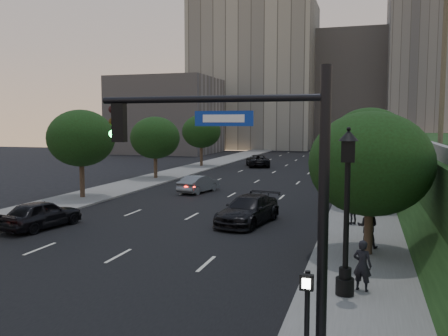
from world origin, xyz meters
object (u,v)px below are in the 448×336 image
(sedan_near_right, at_px, (248,210))
(sedan_near_left, at_px, (42,214))
(pedestrian_c, at_px, (353,210))
(traffic_signal_mast, at_px, (275,214))
(pedestrian_a, at_px, (362,265))
(sedan_far_left, at_px, (258,161))
(sedan_far_right, at_px, (326,170))
(pedestrian_b, at_px, (368,226))
(street_lamp, at_px, (346,220))
(sedan_mid_left, at_px, (199,184))

(sedan_near_right, bearing_deg, sedan_near_left, -147.11)
(pedestrian_c, bearing_deg, traffic_signal_mast, 52.84)
(pedestrian_a, bearing_deg, sedan_far_left, -54.79)
(sedan_far_left, xyz_separation_m, sedan_near_right, (7.13, -34.21, 0.01))
(sedan_far_right, relative_size, pedestrian_c, 2.82)
(traffic_signal_mast, bearing_deg, pedestrian_b, 79.36)
(sedan_near_right, xyz_separation_m, pedestrian_a, (6.31, -9.75, 0.21))
(street_lamp, xyz_separation_m, pedestrian_a, (0.53, 0.56, -1.62))
(sedan_mid_left, xyz_separation_m, sedan_far_left, (-0.37, 23.65, 0.07))
(sedan_near_left, height_order, pedestrian_b, pedestrian_b)
(sedan_near_left, xyz_separation_m, sedan_mid_left, (3.71, 14.95, -0.07))
(pedestrian_b, xyz_separation_m, pedestrian_c, (-0.74, 4.82, -0.16))
(sedan_mid_left, distance_m, sedan_far_right, 16.55)
(traffic_signal_mast, height_order, sedan_mid_left, traffic_signal_mast)
(sedan_far_right, bearing_deg, street_lamp, -98.87)
(traffic_signal_mast, bearing_deg, pedestrian_c, 85.09)
(sedan_near_left, relative_size, sedan_far_right, 1.04)
(street_lamp, distance_m, pedestrian_c, 11.29)
(sedan_near_left, distance_m, sedan_near_right, 11.35)
(sedan_near_right, xyz_separation_m, pedestrian_b, (6.49, -3.97, 0.31))
(street_lamp, distance_m, sedan_near_right, 11.96)
(sedan_far_right, bearing_deg, sedan_near_left, -128.58)
(street_lamp, height_order, pedestrian_a, street_lamp)
(sedan_near_left, xyz_separation_m, sedan_far_right, (12.90, 28.72, -0.03))
(street_lamp, relative_size, sedan_far_left, 0.99)
(street_lamp, xyz_separation_m, pedestrian_c, (-0.03, 11.16, -1.69))
(traffic_signal_mast, relative_size, sedan_near_right, 1.27)
(sedan_near_right, height_order, sedan_far_right, sedan_near_right)
(sedan_near_right, relative_size, pedestrian_a, 3.19)
(sedan_near_right, relative_size, pedestrian_b, 2.87)
(traffic_signal_mast, relative_size, sedan_mid_left, 1.60)
(street_lamp, bearing_deg, sedan_mid_left, 121.00)
(sedan_mid_left, bearing_deg, street_lamp, 133.61)
(sedan_far_right, bearing_deg, sedan_near_right, -110.09)
(street_lamp, xyz_separation_m, sedan_mid_left, (-12.54, 20.87, -1.91))
(traffic_signal_mast, height_order, sedan_far_left, traffic_signal_mast)
(sedan_near_right, bearing_deg, pedestrian_a, -46.96)
(traffic_signal_mast, bearing_deg, sedan_far_left, 103.06)
(traffic_signal_mast, height_order, sedan_far_right, traffic_signal_mast)
(traffic_signal_mast, relative_size, pedestrian_a, 4.07)
(pedestrian_c, bearing_deg, pedestrian_a, 60.78)
(traffic_signal_mast, xyz_separation_m, sedan_mid_left, (-11.12, 25.87, -2.95))
(sedan_far_left, relative_size, sedan_far_right, 1.26)
(traffic_signal_mast, xyz_separation_m, pedestrian_b, (2.13, 11.34, -2.56))
(sedan_near_right, distance_m, pedestrian_a, 11.62)
(sedan_far_right, distance_m, pedestrian_b, 28.59)
(sedan_far_left, distance_m, sedan_far_right, 13.74)
(sedan_near_left, bearing_deg, sedan_near_right, -146.96)
(sedan_mid_left, height_order, sedan_near_right, sedan_near_right)
(sedan_far_left, bearing_deg, sedan_near_right, 82.27)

